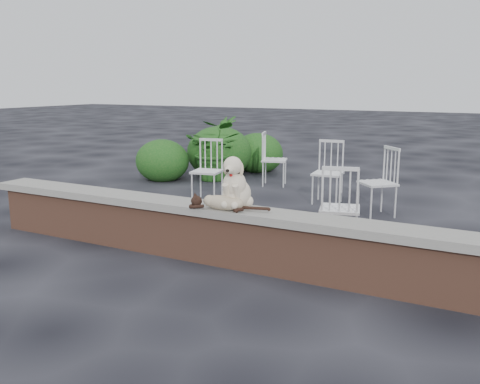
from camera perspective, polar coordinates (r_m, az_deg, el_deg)
The scene contains 13 objects.
ground at distance 5.33m, azimuth -1.49°, elevation -7.73°, with size 60.00×60.00×0.00m, color black.
brick_wall at distance 5.25m, azimuth -1.50°, elevation -5.16°, with size 6.00×0.30×0.50m, color brown.
capstone at distance 5.17m, azimuth -1.52°, elevation -2.08°, with size 6.20×0.40×0.08m, color slate.
dog at distance 5.09m, azimuth -0.36°, elevation 1.21°, with size 0.35×0.46×0.53m, color beige, non-canonical shape.
cat at distance 5.04m, azimuth -1.96°, elevation -1.06°, with size 0.94×0.22×0.16m, color tan, non-canonical shape.
chair_e at distance 9.21m, azimuth 3.78°, elevation 3.61°, with size 0.56×0.56×0.94m, color white, non-canonical shape.
chair_d at distance 7.30m, azimuth 14.78°, elevation 1.07°, with size 0.56×0.56×0.94m, color white, non-canonical shape.
chair_c at distance 5.73m, azimuth 10.84°, elevation -1.63°, with size 0.56×0.56×0.94m, color white, non-canonical shape.
chair_a at distance 8.02m, azimuth -3.62°, elevation 2.38°, with size 0.56×0.56×0.94m, color white, non-canonical shape.
chair_b at distance 7.92m, azimuth 9.55°, elevation 2.12°, with size 0.56×0.56×0.94m, color white, non-canonical shape.
potted_plant_a at distance 9.70m, azimuth -2.72°, elevation 4.57°, with size 1.01×0.87×1.12m, color #144815.
potted_plant_b at distance 11.08m, azimuth -1.69°, elevation 5.44°, with size 0.62×0.62×1.10m, color #144815.
shrubbery at distance 10.22m, azimuth -2.55°, elevation 4.10°, with size 2.17×2.66×1.02m.
Camera 1 is at (2.46, -4.38, 1.78)m, focal length 39.10 mm.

